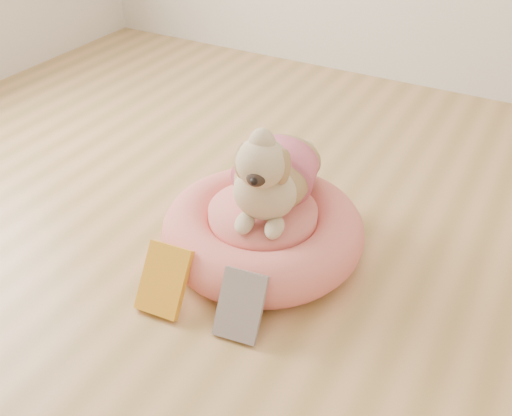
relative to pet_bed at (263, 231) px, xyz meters
The scene contains 5 objects.
floor 0.49m from the pet_bed, 105.96° to the right, with size 4.50×4.50×0.00m, color #AA8347.
pet_bed is the anchor object (origin of this frame).
dog 0.29m from the pet_bed, 73.85° to the left, with size 0.35×0.51×0.37m, color olive, non-canonical shape.
book_yellow 0.42m from the pet_bed, 110.52° to the right, with size 0.15×0.03×0.23m, color yellow.
book_white 0.39m from the pet_bed, 71.54° to the right, with size 0.14×0.02×0.21m, color white.
Camera 1 is at (0.90, -0.97, 1.33)m, focal length 40.00 mm.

